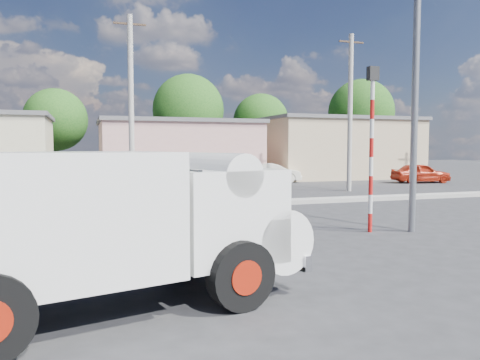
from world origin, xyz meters
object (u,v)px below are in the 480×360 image
object	(u,v)px
bicycle	(181,217)
cyclist	(181,203)
traffic_pole	(372,135)
streetlight	(411,43)
truck	(122,222)
car_red	(421,173)
car_cream	(271,173)

from	to	relation	value
bicycle	cyclist	world-z (taller)	cyclist
traffic_pole	streetlight	size ratio (longest dim) A/B	0.48
truck	car_red	distance (m)	26.80
cyclist	traffic_pole	xyz separation A→B (m)	(4.89, -1.05, 1.76)
bicycle	streetlight	size ratio (longest dim) A/B	0.20
car_red	streetlight	size ratio (longest dim) A/B	0.41
car_cream	car_red	xyz separation A→B (m)	(9.06, -3.04, 0.00)
car_cream	traffic_pole	xyz separation A→B (m)	(-4.10, -17.00, 1.97)
car_cream	traffic_pole	distance (m)	17.59
truck	traffic_pole	xyz separation A→B (m)	(6.73, 4.01, 1.38)
car_cream	streetlight	size ratio (longest dim) A/B	0.42
car_red	streetlight	bearing A→B (deg)	148.78
cyclist	car_cream	distance (m)	18.31
bicycle	car_cream	bearing A→B (deg)	-53.40
bicycle	car_cream	distance (m)	18.31
car_red	traffic_pole	size ratio (longest dim) A/B	0.84
bicycle	cyclist	bearing A→B (deg)	-0.00
traffic_pole	car_red	bearing A→B (deg)	46.70
cyclist	car_red	world-z (taller)	cyclist
traffic_pole	bicycle	bearing A→B (deg)	167.93
streetlight	bicycle	bearing A→B (deg)	167.00
bicycle	car_red	xyz separation A→B (m)	(18.04, 12.92, 0.15)
bicycle	streetlight	distance (m)	7.48
car_cream	streetlight	world-z (taller)	streetlight
cyclist	traffic_pole	bearing A→B (deg)	-126.08
car_red	truck	bearing A→B (deg)	141.47
bicycle	traffic_pole	size ratio (longest dim) A/B	0.41
traffic_pole	streetlight	world-z (taller)	streetlight
cyclist	car_cream	bearing A→B (deg)	-53.40
car_cream	traffic_pole	world-z (taller)	traffic_pole
streetlight	cyclist	bearing A→B (deg)	167.00
truck	traffic_pole	world-z (taller)	traffic_pole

